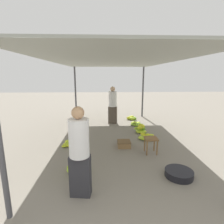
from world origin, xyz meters
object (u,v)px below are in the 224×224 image
(banana_pile_right_1, at_px, (147,137))
(vendor_foreground, at_px, (79,151))
(banana_pile_right_3, at_px, (136,124))
(stool, at_px, (151,141))
(shopper_walking_mid, at_px, (113,105))
(banana_pile_left_1, at_px, (70,144))
(banana_pile_left_0, at_px, (77,168))
(basin_black, at_px, (179,173))
(crate_near, at_px, (124,144))
(banana_pile_right_2, at_px, (132,118))
(banana_pile_right_0, at_px, (141,129))

(banana_pile_right_1, bearing_deg, vendor_foreground, -124.37)
(vendor_foreground, height_order, banana_pile_right_3, vendor_foreground)
(stool, distance_m, shopper_walking_mid, 3.23)
(banana_pile_left_1, height_order, banana_pile_right_3, banana_pile_right_3)
(banana_pile_left_0, relative_size, shopper_walking_mid, 0.38)
(basin_black, relative_size, banana_pile_left_0, 0.94)
(vendor_foreground, relative_size, stool, 3.66)
(banana_pile_right_3, height_order, crate_near, banana_pile_right_3)
(vendor_foreground, relative_size, banana_pile_left_1, 3.29)
(banana_pile_left_1, height_order, banana_pile_right_2, banana_pile_left_1)
(banana_pile_right_1, bearing_deg, shopper_walking_mid, 117.37)
(vendor_foreground, xyz_separation_m, banana_pile_left_0, (-0.19, 0.81, -0.76))
(banana_pile_left_0, bearing_deg, stool, 23.97)
(vendor_foreground, bearing_deg, stool, 44.34)
(banana_pile_left_0, xyz_separation_m, banana_pile_left_1, (-0.42, 1.43, -0.01))
(banana_pile_right_2, bearing_deg, basin_black, -87.09)
(banana_pile_right_0, height_order, crate_near, banana_pile_right_0)
(banana_pile_right_0, height_order, banana_pile_right_1, banana_pile_right_0)
(shopper_walking_mid, bearing_deg, crate_near, -85.26)
(banana_pile_right_0, height_order, shopper_walking_mid, shopper_walking_mid)
(banana_pile_right_2, relative_size, crate_near, 1.34)
(shopper_walking_mid, bearing_deg, banana_pile_right_0, -53.79)
(banana_pile_right_1, height_order, crate_near, banana_pile_right_1)
(banana_pile_right_0, bearing_deg, vendor_foreground, -117.75)
(banana_pile_left_1, bearing_deg, vendor_foreground, -74.53)
(stool, xyz_separation_m, basin_black, (0.30, -1.16, -0.28))
(crate_near, bearing_deg, banana_pile_left_0, -132.66)
(stool, relative_size, basin_black, 0.75)
(vendor_foreground, height_order, banana_pile_left_0, vendor_foreground)
(banana_pile_right_0, relative_size, shopper_walking_mid, 0.30)
(stool, distance_m, crate_near, 0.86)
(basin_black, distance_m, shopper_walking_mid, 4.46)
(banana_pile_left_1, bearing_deg, banana_pile_left_0, -73.45)
(banana_pile_left_1, bearing_deg, stool, -14.55)
(basin_black, bearing_deg, banana_pile_right_0, 94.15)
(banana_pile_right_2, bearing_deg, vendor_foreground, -108.01)
(banana_pile_right_2, height_order, banana_pile_right_3, banana_pile_right_3)
(vendor_foreground, bearing_deg, banana_pile_right_2, 71.99)
(basin_black, relative_size, banana_pile_right_3, 1.12)
(banana_pile_right_0, distance_m, banana_pile_right_2, 1.97)
(banana_pile_right_2, bearing_deg, banana_pile_right_1, -87.81)
(banana_pile_right_2, xyz_separation_m, banana_pile_right_3, (0.03, -0.94, -0.01))
(stool, xyz_separation_m, banana_pile_right_3, (0.09, 2.74, -0.29))
(crate_near, bearing_deg, shopper_walking_mid, 94.74)
(basin_black, xyz_separation_m, banana_pile_left_0, (-2.17, 0.33, -0.00))
(banana_pile_right_0, bearing_deg, crate_near, -121.44)
(stool, height_order, banana_pile_right_0, stool)
(banana_pile_right_1, distance_m, banana_pile_right_3, 1.70)
(vendor_foreground, distance_m, banana_pile_left_0, 1.13)
(stool, xyz_separation_m, banana_pile_right_2, (0.05, 3.69, -0.28))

